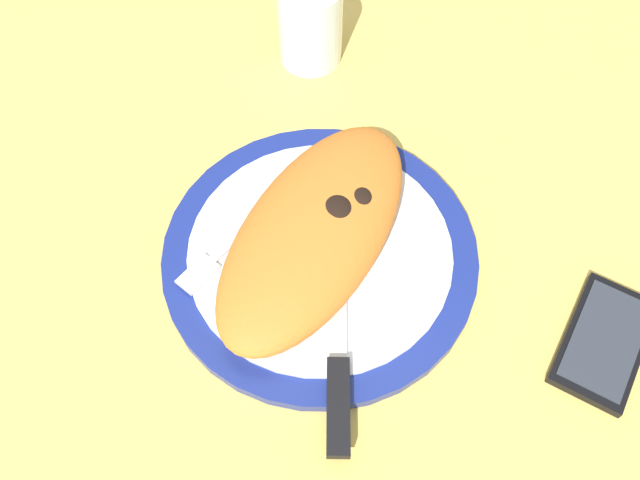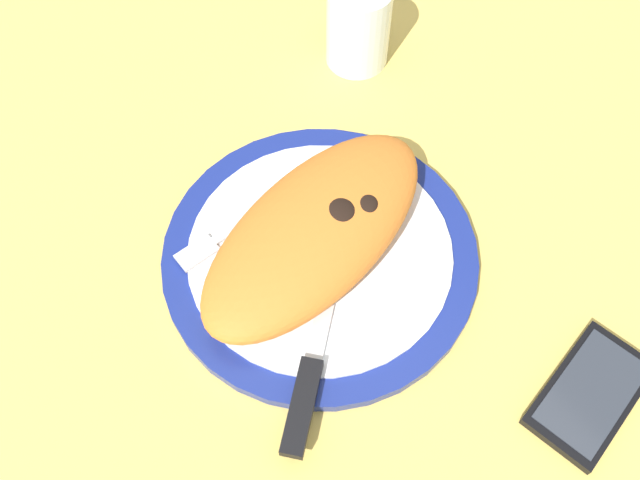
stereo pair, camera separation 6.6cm
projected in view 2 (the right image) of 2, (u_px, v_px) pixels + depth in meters
The scene contains 7 objects.
ground_plane at pixel (320, 266), 70.50cm from camera, with size 150.00×150.00×3.00cm, color #DBB756.
plate at pixel (320, 255), 68.52cm from camera, with size 31.01×31.01×1.66cm.
calzone at pixel (316, 230), 65.80cm from camera, with size 29.91×18.19×5.42cm.
fork at pixel (239, 225), 69.02cm from camera, with size 17.51×2.21×0.40cm.
knife at pixel (311, 367), 61.24cm from camera, with size 19.25×16.17×1.20cm.
smartphone at pixel (590, 394), 61.61cm from camera, with size 13.29×8.91×1.16cm.
water_glass at pixel (358, 30), 79.44cm from camera, with size 7.32×7.32×10.05cm.
Camera 2 is at (21.06, 26.16, 60.54)cm, focal length 39.09 mm.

